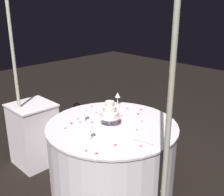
% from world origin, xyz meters
% --- Properties ---
extents(ground_plane, '(12.00, 12.00, 0.00)m').
position_xyz_m(ground_plane, '(0.00, 0.00, 0.00)').
color(ground_plane, black).
extents(decorative_arch, '(2.08, 0.05, 2.50)m').
position_xyz_m(decorative_arch, '(0.00, 0.50, 1.60)').
color(decorative_arch, '#B7B29E').
rests_on(decorative_arch, ground).
extents(main_table, '(1.37, 1.37, 0.73)m').
position_xyz_m(main_table, '(0.00, 0.00, 0.37)').
color(main_table, white).
rests_on(main_table, ground).
extents(side_table, '(0.48, 0.48, 0.78)m').
position_xyz_m(side_table, '(1.00, 0.36, 0.39)').
color(side_table, white).
rests_on(side_table, ground).
extents(tiered_cake, '(0.22, 0.22, 0.27)m').
position_xyz_m(tiered_cake, '(0.00, 0.03, 0.88)').
color(tiered_cake, silver).
rests_on(tiered_cake, main_table).
extents(wine_glass_0, '(0.06, 0.06, 0.17)m').
position_xyz_m(wine_glass_0, '(-0.10, 0.38, 0.86)').
color(wine_glass_0, silver).
rests_on(wine_glass_0, main_table).
extents(wine_glass_1, '(0.07, 0.07, 0.17)m').
position_xyz_m(wine_glass_1, '(0.35, -0.44, 0.86)').
color(wine_glass_1, silver).
rests_on(wine_glass_1, main_table).
extents(wine_glass_2, '(0.06, 0.06, 0.17)m').
position_xyz_m(wine_glass_2, '(0.25, 0.15, 0.86)').
color(wine_glass_2, silver).
rests_on(wine_glass_2, main_table).
extents(cake_knife, '(0.29, 0.10, 0.01)m').
position_xyz_m(cake_knife, '(-0.41, 0.09, 0.73)').
color(cake_knife, silver).
rests_on(cake_knife, main_table).
extents(rose_petal_0, '(0.05, 0.05, 0.00)m').
position_xyz_m(rose_petal_0, '(0.32, 0.28, 0.73)').
color(rose_petal_0, '#C61951').
rests_on(rose_petal_0, main_table).
extents(rose_petal_1, '(0.03, 0.03, 0.00)m').
position_xyz_m(rose_petal_1, '(0.35, -0.10, 0.73)').
color(rose_petal_1, '#C61951').
rests_on(rose_petal_1, main_table).
extents(rose_petal_2, '(0.05, 0.05, 0.00)m').
position_xyz_m(rose_petal_2, '(-0.01, -0.10, 0.73)').
color(rose_petal_2, '#C61951').
rests_on(rose_petal_2, main_table).
extents(rose_petal_3, '(0.03, 0.03, 0.00)m').
position_xyz_m(rose_petal_3, '(-0.26, -0.09, 0.73)').
color(rose_petal_3, '#C61951').
rests_on(rose_petal_3, main_table).
extents(rose_petal_4, '(0.05, 0.04, 0.00)m').
position_xyz_m(rose_petal_4, '(-0.01, -0.41, 0.73)').
color(rose_petal_4, '#C61951').
rests_on(rose_petal_4, main_table).
extents(rose_petal_5, '(0.02, 0.03, 0.00)m').
position_xyz_m(rose_petal_5, '(0.02, -0.15, 0.73)').
color(rose_petal_5, '#C61951').
rests_on(rose_petal_5, main_table).
extents(rose_petal_6, '(0.03, 0.04, 0.00)m').
position_xyz_m(rose_petal_6, '(-0.33, 0.28, 0.73)').
color(rose_petal_6, '#C61951').
rests_on(rose_petal_6, main_table).
extents(rose_petal_7, '(0.03, 0.03, 0.00)m').
position_xyz_m(rose_petal_7, '(0.37, 0.16, 0.73)').
color(rose_petal_7, '#C61951').
rests_on(rose_petal_7, main_table).
extents(rose_petal_8, '(0.04, 0.04, 0.00)m').
position_xyz_m(rose_petal_8, '(0.28, -0.25, 0.73)').
color(rose_petal_8, '#C61951').
rests_on(rose_petal_8, main_table).
extents(rose_petal_9, '(0.04, 0.04, 0.00)m').
position_xyz_m(rose_petal_9, '(-0.32, 0.50, 0.73)').
color(rose_petal_9, '#C61951').
rests_on(rose_petal_9, main_table).
extents(rose_petal_10, '(0.03, 0.02, 0.00)m').
position_xyz_m(rose_petal_10, '(0.55, -0.19, 0.73)').
color(rose_petal_10, '#C61951').
rests_on(rose_petal_10, main_table).
extents(rose_petal_11, '(0.03, 0.03, 0.00)m').
position_xyz_m(rose_petal_11, '(0.20, -0.45, 0.73)').
color(rose_petal_11, '#C61951').
rests_on(rose_petal_11, main_table).
extents(rose_petal_12, '(0.02, 0.03, 0.00)m').
position_xyz_m(rose_petal_12, '(0.09, -0.24, 0.73)').
color(rose_petal_12, '#C61951').
rests_on(rose_petal_12, main_table).
extents(rose_petal_13, '(0.03, 0.03, 0.00)m').
position_xyz_m(rose_petal_13, '(-0.45, 0.08, 0.73)').
color(rose_petal_13, '#C61951').
rests_on(rose_petal_13, main_table).
extents(rose_petal_14, '(0.04, 0.04, 0.00)m').
position_xyz_m(rose_petal_14, '(0.05, -0.53, 0.73)').
color(rose_petal_14, '#C61951').
rests_on(rose_petal_14, main_table).
extents(rose_petal_15, '(0.03, 0.03, 0.00)m').
position_xyz_m(rose_petal_15, '(-0.22, 0.53, 0.73)').
color(rose_petal_15, '#C61951').
rests_on(rose_petal_15, main_table).
extents(rose_petal_16, '(0.03, 0.03, 0.00)m').
position_xyz_m(rose_petal_16, '(-0.50, 0.14, 0.73)').
color(rose_petal_16, '#C61951').
rests_on(rose_petal_16, main_table).
extents(rose_petal_17, '(0.03, 0.03, 0.00)m').
position_xyz_m(rose_petal_17, '(-0.16, -0.28, 0.73)').
color(rose_petal_17, '#C61951').
rests_on(rose_petal_17, main_table).
extents(rose_petal_18, '(0.03, 0.03, 0.00)m').
position_xyz_m(rose_petal_18, '(0.19, 0.10, 0.73)').
color(rose_petal_18, '#C61951').
rests_on(rose_petal_18, main_table).
extents(rose_petal_19, '(0.04, 0.04, 0.00)m').
position_xyz_m(rose_petal_19, '(0.18, -0.06, 0.73)').
color(rose_petal_19, '#C61951').
rests_on(rose_petal_19, main_table).
extents(rose_petal_20, '(0.02, 0.03, 0.00)m').
position_xyz_m(rose_petal_20, '(0.27, 0.39, 0.73)').
color(rose_petal_20, '#C61951').
rests_on(rose_petal_20, main_table).
extents(rose_petal_21, '(0.03, 0.03, 0.00)m').
position_xyz_m(rose_petal_21, '(0.28, 0.20, 0.73)').
color(rose_petal_21, '#C61951').
rests_on(rose_petal_21, main_table).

